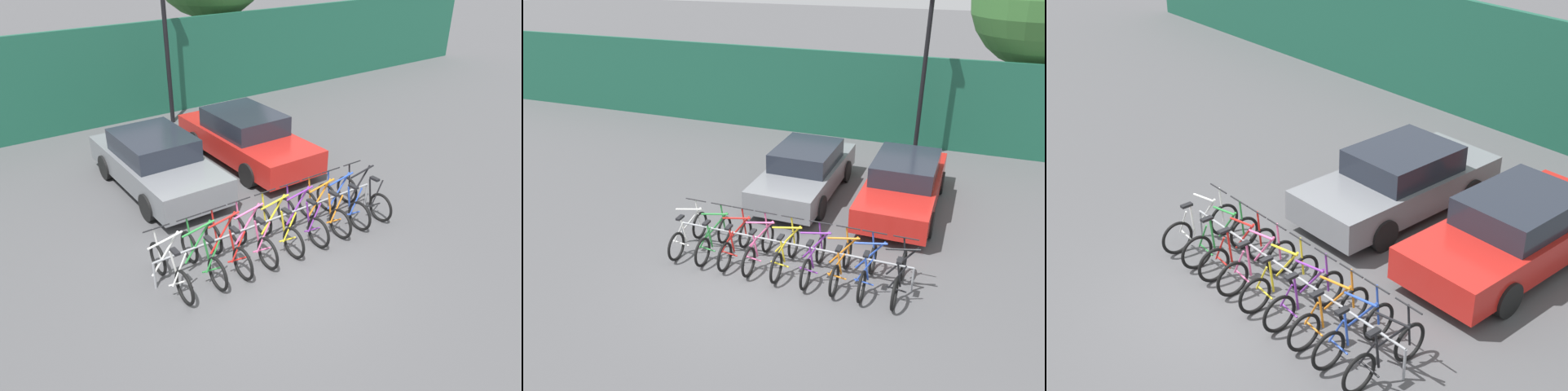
# 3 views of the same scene
# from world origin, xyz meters

# --- Properties ---
(ground_plane) EXTENTS (120.00, 120.00, 0.00)m
(ground_plane) POSITION_xyz_m (0.00, 0.00, 0.00)
(ground_plane) COLOR #4C4C4F
(hoarding_wall) EXTENTS (36.00, 0.16, 3.12)m
(hoarding_wall) POSITION_xyz_m (0.00, 9.50, 1.56)
(hoarding_wall) COLOR #19513D
(hoarding_wall) RESTS_ON ground
(bike_rack) EXTENTS (5.38, 0.04, 0.57)m
(bike_rack) POSITION_xyz_m (0.57, 0.68, 0.50)
(bike_rack) COLOR gray
(bike_rack) RESTS_ON ground
(bicycle_white) EXTENTS (0.68, 1.71, 1.05)m
(bicycle_white) POSITION_xyz_m (-1.85, 0.53, 0.38)
(bicycle_white) COLOR black
(bicycle_white) RESTS_ON ground
(bicycle_green) EXTENTS (0.68, 1.71, 1.05)m
(bicycle_green) POSITION_xyz_m (-1.18, 0.53, 0.38)
(bicycle_green) COLOR black
(bicycle_green) RESTS_ON ground
(bicycle_red) EXTENTS (0.68, 1.71, 1.05)m
(bicycle_red) POSITION_xyz_m (-0.64, 0.53, 0.38)
(bicycle_red) COLOR black
(bicycle_red) RESTS_ON ground
(bicycle_pink) EXTENTS (0.68, 1.71, 1.05)m
(bicycle_pink) POSITION_xyz_m (-0.08, 0.53, 0.38)
(bicycle_pink) COLOR black
(bicycle_pink) RESTS_ON ground
(bicycle_yellow) EXTENTS (0.68, 1.71, 1.05)m
(bicycle_yellow) POSITION_xyz_m (0.55, 0.53, 0.38)
(bicycle_yellow) COLOR black
(bicycle_yellow) RESTS_ON ground
(bicycle_purple) EXTENTS (0.68, 1.71, 1.05)m
(bicycle_purple) POSITION_xyz_m (1.19, 0.53, 0.38)
(bicycle_purple) COLOR black
(bicycle_purple) RESTS_ON ground
(bicycle_orange) EXTENTS (0.68, 1.71, 1.05)m
(bicycle_orange) POSITION_xyz_m (1.79, 0.53, 0.38)
(bicycle_orange) COLOR black
(bicycle_orange) RESTS_ON ground
(bicycle_blue) EXTENTS (0.68, 1.71, 1.05)m
(bicycle_blue) POSITION_xyz_m (2.35, 0.53, 0.38)
(bicycle_blue) COLOR black
(bicycle_blue) RESTS_ON ground
(bicycle_black) EXTENTS (0.68, 1.71, 1.05)m
(bicycle_black) POSITION_xyz_m (2.99, 0.53, 0.38)
(bicycle_black) COLOR black
(bicycle_black) RESTS_ON ground
(car_grey) EXTENTS (1.91, 4.45, 1.40)m
(car_grey) POSITION_xyz_m (-0.30, 4.32, 0.69)
(car_grey) COLOR slate
(car_grey) RESTS_ON ground
(car_red) EXTENTS (1.91, 4.59, 1.40)m
(car_red) POSITION_xyz_m (2.42, 4.43, 0.69)
(car_red) COLOR red
(car_red) RESTS_ON ground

